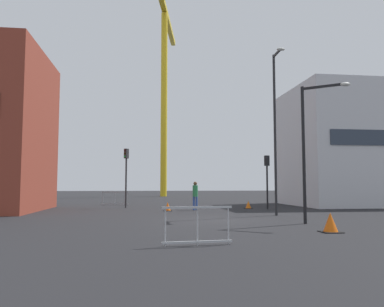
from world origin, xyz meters
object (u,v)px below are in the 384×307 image
(traffic_light_near, at_px, (126,168))
(construction_crane, at_px, (165,70))
(traffic_cone_on_verge, at_px, (168,207))
(streetlamp_tall, at_px, (276,122))
(traffic_cone_striped, at_px, (248,205))
(traffic_cone_by_barrier, at_px, (330,223))
(traffic_light_corner, at_px, (267,173))
(pedestrian_walking, at_px, (195,193))
(streetlamp_short, at_px, (310,139))

(traffic_light_near, bearing_deg, construction_crane, 81.00)
(construction_crane, relative_size, traffic_cone_on_verge, 49.85)
(streetlamp_tall, relative_size, traffic_cone_striped, 16.42)
(traffic_cone_by_barrier, distance_m, traffic_cone_striped, 13.16)
(construction_crane, distance_m, streetlamp_tall, 36.42)
(traffic_cone_on_verge, bearing_deg, traffic_cone_striped, 15.86)
(traffic_light_corner, bearing_deg, traffic_light_near, 164.00)
(streetlamp_tall, distance_m, traffic_cone_striped, 7.75)
(construction_crane, height_order, traffic_light_corner, construction_crane)
(traffic_light_near, relative_size, pedestrian_walking, 2.29)
(construction_crane, bearing_deg, traffic_light_near, -99.00)
(streetlamp_short, bearing_deg, construction_crane, 96.43)
(traffic_light_near, xyz_separation_m, traffic_cone_by_barrier, (7.82, -15.00, -2.51))
(construction_crane, xyz_separation_m, traffic_light_corner, (5.50, -28.62, -15.51))
(traffic_cone_on_verge, bearing_deg, construction_crane, 87.45)
(construction_crane, relative_size, pedestrian_walking, 14.63)
(construction_crane, height_order, traffic_light_near, construction_crane)
(construction_crane, bearing_deg, pedestrian_walking, -88.95)
(traffic_light_near, bearing_deg, streetlamp_tall, -43.29)
(traffic_light_near, relative_size, traffic_cone_by_barrier, 6.10)
(traffic_light_corner, height_order, traffic_cone_on_verge, traffic_light_corner)
(traffic_cone_striped, bearing_deg, pedestrian_walking, -163.94)
(streetlamp_tall, relative_size, pedestrian_walking, 4.79)
(traffic_light_corner, xyz_separation_m, traffic_light_near, (-9.59, 2.75, 0.37))
(streetlamp_tall, height_order, traffic_cone_by_barrier, streetlamp_tall)
(traffic_cone_striped, bearing_deg, streetlamp_tall, -90.92)
(pedestrian_walking, xyz_separation_m, traffic_cone_on_verge, (-1.84, -0.51, -0.84))
(streetlamp_tall, bearing_deg, traffic_cone_striped, 89.08)
(pedestrian_walking, bearing_deg, streetlamp_short, -67.95)
(construction_crane, xyz_separation_m, traffic_cone_striped, (4.41, -27.73, -17.72))
(traffic_light_near, height_order, traffic_cone_on_verge, traffic_light_near)
(traffic_cone_by_barrier, bearing_deg, traffic_cone_striped, 87.02)
(traffic_cone_striped, bearing_deg, streetlamp_short, -90.60)
(pedestrian_walking, bearing_deg, traffic_light_corner, 2.59)
(pedestrian_walking, bearing_deg, construction_crane, 91.05)
(traffic_cone_on_verge, bearing_deg, traffic_light_corner, 6.13)
(traffic_light_near, distance_m, traffic_cone_by_barrier, 17.10)
(traffic_light_near, bearing_deg, streetlamp_short, -55.65)
(streetlamp_tall, distance_m, pedestrian_walking, 7.39)
(construction_crane, xyz_separation_m, pedestrian_walking, (0.53, -28.84, -16.88))
(traffic_light_corner, xyz_separation_m, traffic_cone_by_barrier, (-1.77, -12.25, -2.14))
(pedestrian_walking, height_order, traffic_cone_on_verge, pedestrian_walking)
(traffic_light_near, bearing_deg, traffic_cone_striped, -12.33)
(traffic_cone_on_verge, distance_m, traffic_cone_striped, 5.94)
(streetlamp_tall, xyz_separation_m, traffic_light_corner, (1.19, 5.17, -2.61))
(construction_crane, xyz_separation_m, traffic_cone_on_verge, (-1.31, -29.35, -17.72))
(traffic_light_corner, bearing_deg, pedestrian_walking, -177.41)
(traffic_light_near, relative_size, traffic_cone_on_verge, 7.79)
(pedestrian_walking, distance_m, traffic_cone_by_barrier, 12.46)
(streetlamp_short, relative_size, traffic_light_corner, 1.64)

